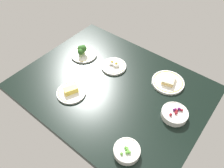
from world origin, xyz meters
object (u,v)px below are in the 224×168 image
bowl_peas (127,151)px  plate_eggs (114,66)px  plate_broccoli (83,52)px  bowl_berries (175,114)px  plate_cheese (71,92)px  plate_sandwich (168,82)px

bowl_peas → plate_eggs: (-44.02, 45.60, -0.96)cm
plate_broccoli → plate_eggs: (25.69, 3.84, -1.39)cm
bowl_berries → plate_eggs: size_ratio=0.87×
plate_broccoli → plate_eggs: 26.01cm
bowl_peas → bowl_berries: 35.84cm
bowl_berries → plate_eggs: (-52.27, 10.73, -0.97)cm
bowl_berries → bowl_peas: bearing=-103.3°
plate_cheese → plate_eggs: (6.13, 35.22, -0.01)cm
plate_broccoli → plate_cheese: bearing=-58.1°
plate_sandwich → plate_cheese: bearing=-133.7°
plate_broccoli → bowl_berries: bearing=-5.0°
plate_cheese → bowl_peas: 51.23cm
plate_eggs → bowl_peas: bearing=-46.0°
plate_cheese → plate_sandwich: bearing=46.3°
plate_sandwich → plate_broccoli: (-62.79, -13.88, 1.26)cm
plate_cheese → bowl_peas: (50.15, -10.39, 0.95)cm
bowl_berries → plate_cheese: bearing=-157.2°
plate_sandwich → plate_broccoli: plate_broccoli is taller
bowl_peas → plate_eggs: bearing=134.0°
bowl_berries → plate_broccoli: bearing=175.0°
bowl_peas → bowl_berries: bearing=76.7°
bowl_peas → bowl_berries: size_ratio=0.90×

